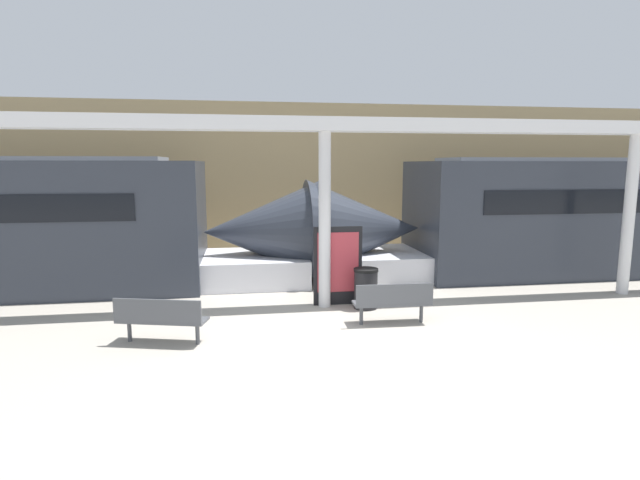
{
  "coord_description": "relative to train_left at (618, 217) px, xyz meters",
  "views": [
    {
      "loc": [
        -1.49,
        -7.74,
        3.02
      ],
      "look_at": [
        0.13,
        2.79,
        1.4
      ],
      "focal_mm": 28.0,
      "sensor_mm": 36.0,
      "label": 1
    }
  ],
  "objects": [
    {
      "name": "trash_bin",
      "position": [
        -8.15,
        -2.84,
        -1.08
      ],
      "size": [
        0.52,
        0.52,
        0.86
      ],
      "color": "black",
      "rests_on": "ground_plane"
    },
    {
      "name": "bench_far",
      "position": [
        -12.08,
        -4.42,
        -1.03
      ],
      "size": [
        1.57,
        0.82,
        0.82
      ],
      "rotation": [
        0.0,
        0.0,
        -0.26
      ],
      "color": "#4C4F54",
      "rests_on": "ground_plane"
    },
    {
      "name": "bench_near",
      "position": [
        -7.9,
        -3.99,
        -1.03
      ],
      "size": [
        1.49,
        0.48,
        0.82
      ],
      "rotation": [
        0.0,
        0.0,
        -0.02
      ],
      "color": "#4C4F54",
      "rests_on": "ground_plane"
    },
    {
      "name": "canopy_beam",
      "position": [
        -8.98,
        -2.56,
        2.32
      ],
      "size": [
        28.0,
        0.6,
        0.28
      ],
      "primitive_type": "cube",
      "color": "silver",
      "rests_on": "support_column_near"
    },
    {
      "name": "poster_board",
      "position": [
        -8.68,
        -2.46,
        -0.65
      ],
      "size": [
        1.05,
        0.07,
        1.71
      ],
      "color": "black",
      "rests_on": "ground_plane"
    },
    {
      "name": "train_left",
      "position": [
        0.0,
        0.0,
        0.0
      ],
      "size": [
        17.9,
        2.93,
        3.2
      ],
      "color": "#2D333D",
      "rests_on": "ground_plane"
    },
    {
      "name": "support_column_far",
      "position": [
        -1.84,
        -2.56,
        0.33
      ],
      "size": [
        0.26,
        0.26,
        3.69
      ],
      "primitive_type": "cylinder",
      "color": "silver",
      "rests_on": "ground_plane"
    },
    {
      "name": "ground_plane",
      "position": [
        -9.17,
        -5.08,
        -1.51
      ],
      "size": [
        60.0,
        60.0,
        0.0
      ],
      "primitive_type": "plane",
      "color": "#A8A093"
    },
    {
      "name": "support_column_near",
      "position": [
        -8.98,
        -2.56,
        0.33
      ],
      "size": [
        0.26,
        0.26,
        3.69
      ],
      "primitive_type": "cylinder",
      "color": "silver",
      "rests_on": "ground_plane"
    },
    {
      "name": "station_wall",
      "position": [
        -9.17,
        3.69,
        0.99
      ],
      "size": [
        56.0,
        0.2,
        5.0
      ],
      "primitive_type": "cube",
      "color": "tan",
      "rests_on": "ground_plane"
    }
  ]
}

